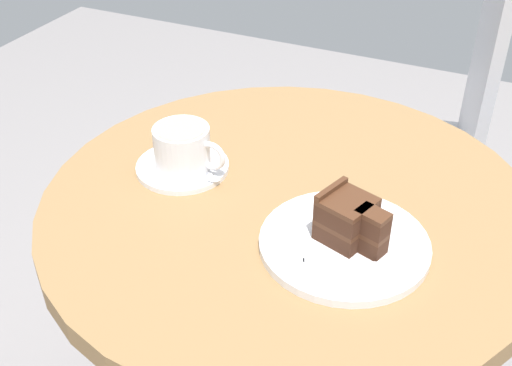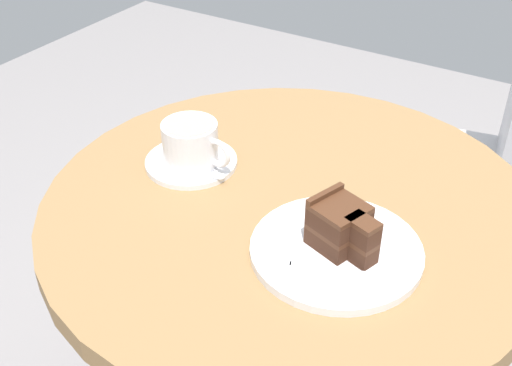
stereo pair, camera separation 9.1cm
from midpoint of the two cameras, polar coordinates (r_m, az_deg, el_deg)
name	(u,v)px [view 1 (the left image)]	position (r m, az deg, el deg)	size (l,w,h in m)	color
cafe_table	(286,261)	(1.02, 0.19, -7.05)	(0.73, 0.73, 0.74)	olive
saucer	(181,168)	(1.01, -9.21, 1.24)	(0.15, 0.15, 0.01)	white
coffee_cup	(183,148)	(0.99, -9.12, 3.01)	(0.12, 0.09, 0.07)	white
teaspoon	(206,168)	(1.00, -7.03, 1.22)	(0.09, 0.08, 0.00)	silver
cake_plate	(344,244)	(0.86, 4.84, -5.51)	(0.23, 0.23, 0.01)	white
cake_slice	(350,220)	(0.83, 5.26, -3.44)	(0.10, 0.08, 0.07)	#422619
fork	(319,262)	(0.81, 2.41, -7.17)	(0.14, 0.06, 0.00)	silver
napkin	(341,243)	(0.86, 4.63, -5.50)	(0.20, 0.20, 0.00)	beige
cafe_chair	(431,129)	(1.54, 13.66, 4.64)	(0.44, 0.44, 0.92)	#BCBCC1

